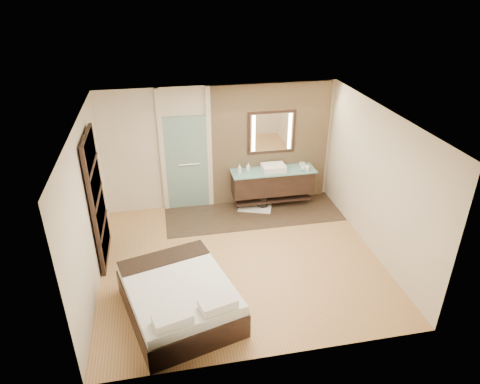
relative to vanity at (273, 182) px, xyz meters
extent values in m
plane|color=#A87346|center=(-1.10, -1.92, -0.58)|extent=(5.00, 5.00, 0.00)
cube|color=#32211B|center=(-0.50, -0.32, -0.57)|extent=(3.80, 1.30, 0.01)
cube|color=tan|center=(0.00, 0.29, 0.77)|extent=(2.60, 0.08, 2.70)
cube|color=black|center=(0.00, 0.00, -0.01)|extent=(1.80, 0.50, 0.50)
cube|color=black|center=(0.00, 0.00, -0.40)|extent=(1.71, 0.45, 0.04)
cube|color=#83C8C0|center=(0.00, -0.02, 0.27)|extent=(1.85, 0.55, 0.03)
cube|color=white|center=(0.00, -0.02, 0.35)|extent=(0.50, 0.38, 0.13)
cylinder|color=silver|center=(0.00, 0.17, 0.37)|extent=(0.03, 0.03, 0.18)
cylinder|color=silver|center=(0.00, 0.13, 0.45)|extent=(0.02, 0.10, 0.02)
cube|color=black|center=(0.00, 0.24, 1.07)|extent=(1.06, 0.03, 0.96)
cube|color=white|center=(0.00, 0.23, 1.07)|extent=(0.94, 0.01, 0.84)
cube|color=#F9EDBB|center=(-0.40, 0.22, 1.07)|extent=(0.07, 0.01, 0.80)
cube|color=#F9EDBB|center=(0.40, 0.22, 1.07)|extent=(0.07, 0.01, 0.80)
cube|color=silver|center=(-1.85, 0.28, 0.47)|extent=(0.90, 0.05, 2.10)
cylinder|color=silver|center=(-1.80, 0.23, 0.47)|extent=(0.45, 0.03, 0.03)
cube|color=beige|center=(-2.35, 0.29, 0.77)|extent=(0.10, 0.08, 2.70)
cube|color=beige|center=(-1.35, 0.29, 0.77)|extent=(0.10, 0.08, 2.70)
cube|color=black|center=(-3.53, -1.32, 0.62)|extent=(0.06, 1.20, 2.40)
cube|color=beige|center=(-3.51, -1.32, -0.21)|extent=(0.02, 1.06, 0.52)
cube|color=beige|center=(-3.51, -1.32, 0.38)|extent=(0.02, 1.06, 0.52)
cube|color=beige|center=(-3.51, -1.32, 0.96)|extent=(0.02, 1.06, 0.52)
cube|color=beige|center=(-3.51, -1.32, 1.55)|extent=(0.02, 1.06, 0.52)
cube|color=black|center=(-2.29, -3.07, -0.37)|extent=(1.94, 2.20, 0.41)
cube|color=white|center=(-2.29, -3.07, -0.08)|extent=(1.88, 2.14, 0.17)
cube|color=black|center=(-2.47, -2.39, 0.00)|extent=(1.51, 0.79, 0.04)
cube|color=white|center=(-2.40, -3.88, 0.07)|extent=(0.57, 0.41, 0.13)
cube|color=white|center=(-1.77, -3.70, 0.07)|extent=(0.57, 0.41, 0.13)
cube|color=white|center=(-0.41, -0.07, -0.56)|extent=(0.85, 0.72, 0.02)
cylinder|color=black|center=(-0.23, -0.07, -0.45)|extent=(0.24, 0.24, 0.26)
cube|color=white|center=(0.70, -0.14, 0.33)|extent=(0.16, 0.16, 0.10)
imported|color=white|center=(-0.75, -0.04, 0.39)|extent=(0.10, 0.11, 0.21)
imported|color=#B2B2B2|center=(-0.54, 0.08, 0.37)|extent=(0.10, 0.10, 0.18)
imported|color=#A2CCC8|center=(0.63, -0.16, 0.37)|extent=(0.17, 0.17, 0.17)
imported|color=silver|center=(0.67, 0.03, 0.34)|extent=(0.18, 0.18, 0.11)
camera|label=1|loc=(-2.34, -8.20, 4.18)|focal=32.00mm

